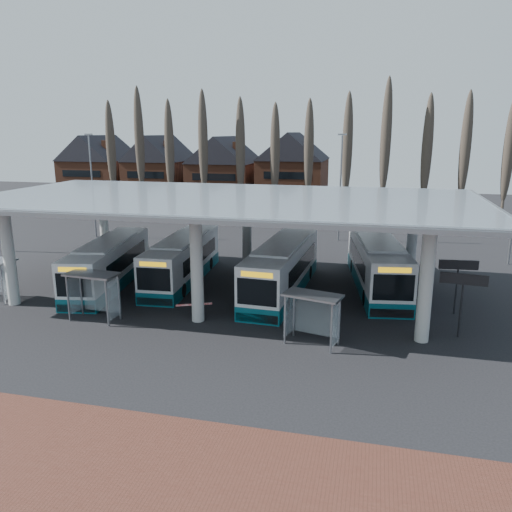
% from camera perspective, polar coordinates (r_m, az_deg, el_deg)
% --- Properties ---
extents(ground, '(140.00, 140.00, 0.00)m').
position_cam_1_polar(ground, '(26.36, -8.49, -9.22)').
color(ground, black).
rests_on(ground, ground).
extents(brick_strip, '(70.00, 10.00, 0.03)m').
position_cam_1_polar(brick_strip, '(17.35, -24.75, -23.90)').
color(brick_strip, '#532C21').
rests_on(brick_strip, ground).
extents(station_canopy, '(32.00, 16.00, 6.34)m').
position_cam_1_polar(station_canopy, '(32.13, -3.54, 5.66)').
color(station_canopy, '#BABAB5').
rests_on(station_canopy, ground).
extents(poplar_row, '(45.10, 1.10, 14.50)m').
position_cam_1_polar(poplar_row, '(56.19, 4.04, 12.38)').
color(poplar_row, '#473D33').
rests_on(poplar_row, ground).
extents(townhouse_row, '(36.80, 10.30, 12.25)m').
position_cam_1_polar(townhouse_row, '(71.10, -7.29, 10.34)').
color(townhouse_row, brown).
rests_on(townhouse_row, ground).
extents(lamp_post_a, '(0.80, 0.16, 10.17)m').
position_cam_1_polar(lamp_post_a, '(52.36, -18.20, 7.83)').
color(lamp_post_a, slate).
rests_on(lamp_post_a, ground).
extents(lamp_post_b, '(0.80, 0.16, 10.17)m').
position_cam_1_polar(lamp_post_b, '(48.76, 9.61, 7.93)').
color(lamp_post_b, slate).
rests_on(lamp_post_b, ground).
extents(bus_0, '(4.25, 11.53, 3.14)m').
position_cam_1_polar(bus_0, '(35.77, -16.45, -0.91)').
color(bus_0, white).
rests_on(bus_0, ground).
extents(bus_1, '(3.18, 11.45, 3.14)m').
position_cam_1_polar(bus_1, '(35.77, -8.35, -0.47)').
color(bus_1, white).
rests_on(bus_1, ground).
extents(bus_2, '(3.15, 12.15, 3.34)m').
position_cam_1_polar(bus_2, '(32.87, 3.04, -1.46)').
color(bus_2, white).
rests_on(bus_2, ground).
extents(bus_3, '(4.44, 12.47, 3.39)m').
position_cam_1_polar(bus_3, '(34.84, 13.62, -0.91)').
color(bus_3, white).
rests_on(bus_3, ground).
extents(shelter_1, '(3.06, 1.72, 2.74)m').
position_cam_1_polar(shelter_1, '(29.32, -17.98, -3.22)').
color(shelter_1, gray).
rests_on(shelter_1, ground).
extents(shelter_2, '(3.08, 2.07, 2.62)m').
position_cam_1_polar(shelter_2, '(24.92, 6.57, -5.84)').
color(shelter_2, gray).
rests_on(shelter_2, ground).
extents(info_sign_0, '(2.29, 0.40, 3.41)m').
position_cam_1_polar(info_sign_0, '(27.30, 22.61, -2.98)').
color(info_sign_0, black).
rests_on(info_sign_0, ground).
extents(info_sign_1, '(2.18, 0.34, 3.24)m').
position_cam_1_polar(info_sign_1, '(30.72, 22.11, -1.39)').
color(info_sign_1, black).
rests_on(info_sign_1, ground).
extents(barrier, '(1.90, 0.95, 1.02)m').
position_cam_1_polar(barrier, '(28.57, -7.01, -5.61)').
color(barrier, black).
rests_on(barrier, ground).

